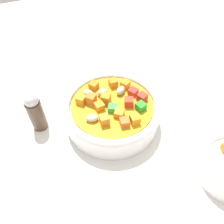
# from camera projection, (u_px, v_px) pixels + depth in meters

# --- Properties ---
(ground_plane) EXTENTS (1.40, 1.40, 0.02)m
(ground_plane) POSITION_uv_depth(u_px,v_px,m) (112.00, 123.00, 0.46)
(ground_plane) COLOR silver
(soup_bowl_main) EXTENTS (0.19, 0.19, 0.07)m
(soup_bowl_main) POSITION_uv_depth(u_px,v_px,m) (112.00, 111.00, 0.43)
(soup_bowl_main) COLOR white
(soup_bowl_main) RESTS_ON ground_plane
(spoon) EXTENTS (0.09, 0.20, 0.01)m
(spoon) POSITION_uv_depth(u_px,v_px,m) (118.00, 74.00, 0.55)
(spoon) COLOR silver
(spoon) RESTS_ON ground_plane
(pepper_shaker) EXTENTS (0.03, 0.03, 0.09)m
(pepper_shaker) POSITION_uv_depth(u_px,v_px,m) (35.00, 112.00, 0.41)
(pepper_shaker) COLOR #4C3828
(pepper_shaker) RESTS_ON ground_plane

